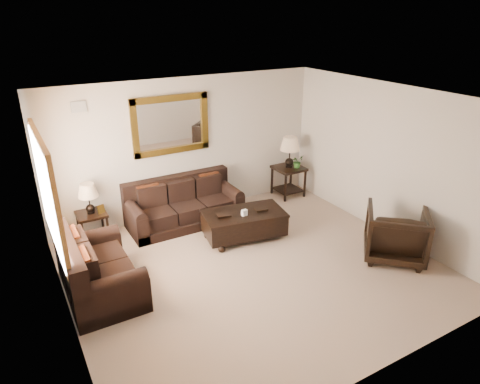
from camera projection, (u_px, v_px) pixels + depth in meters
room at (255, 191)px, 6.31m from camera, size 5.51×5.01×2.71m
window at (49, 194)px, 5.72m from camera, size 0.07×1.96×1.66m
mirror at (171, 125)px, 7.93m from camera, size 1.50×0.06×1.10m
air_vent at (79, 107)px, 7.03m from camera, size 0.25×0.02×0.18m
sofa at (183, 207)px, 8.22m from camera, size 2.15×0.93×0.88m
loveseat at (96, 273)px, 6.14m from camera, size 0.98×1.64×0.92m
end_table_left at (90, 204)px, 7.41m from camera, size 0.50×0.50×1.10m
end_table_right at (289, 158)px, 9.23m from camera, size 0.61×0.61×1.33m
coffee_table at (244, 222)px, 7.69m from camera, size 1.56×1.02×0.61m
armchair at (396, 231)px, 6.99m from camera, size 1.29×1.28×0.97m
potted_plant at (297, 163)px, 9.25m from camera, size 0.30×0.32×0.21m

